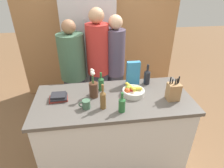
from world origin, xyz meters
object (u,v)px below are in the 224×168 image
bottle_water (147,76)px  person_in_red_tee (115,65)px  bottle_vinegar (103,99)px  coffee_mug (86,104)px  flower_vase (94,88)px  book_stack (59,97)px  person_at_sink (73,70)px  fruit_bowl (133,91)px  person_in_blue (98,63)px  cereal_box (133,73)px  refrigerator (90,52)px  bottle_oil (101,83)px  knife_block (173,91)px  bottle_wine (122,104)px

bottle_water → person_in_red_tee: bearing=117.6°
bottle_vinegar → coffee_mug: bearing=172.9°
flower_vase → book_stack: 0.39m
person_at_sink → fruit_bowl: bearing=-48.4°
flower_vase → person_at_sink: size_ratio=0.21×
flower_vase → person_in_blue: bearing=82.3°
cereal_box → person_in_blue: size_ratio=0.17×
refrigerator → flower_vase: refrigerator is taller
person_in_blue → cereal_box: bearing=-61.2°
bottle_vinegar → bottle_water: bearing=36.3°
refrigerator → fruit_bowl: 1.47m
coffee_mug → person_in_red_tee: size_ratio=0.07×
bottle_vinegar → person_in_blue: 1.00m
refrigerator → coffee_mug: bearing=-93.4°
bottle_oil → bottle_water: 0.57m
flower_vase → bottle_oil: (0.09, 0.13, -0.02)m
refrigerator → knife_block: 1.77m
flower_vase → bottle_vinegar: bearing=-70.1°
knife_block → bottle_wine: bearing=-167.0°
fruit_bowl → bottle_vinegar: size_ratio=0.92×
bottle_oil → fruit_bowl: bearing=-24.1°
cereal_box → bottle_vinegar: 0.61m
fruit_bowl → bottle_oil: bottle_oil is taller
bottle_vinegar → bottle_wine: (0.18, -0.08, -0.02)m
bottle_vinegar → bottle_oil: bearing=88.1°
refrigerator → bottle_water: size_ratio=7.36×
bottle_water → coffee_mug: bearing=-151.7°
cereal_box → person_in_red_tee: person_in_red_tee is taller
bottle_oil → book_stack: bearing=-163.5°
knife_block → bottle_vinegar: (-0.76, -0.06, 0.01)m
person_in_blue → flower_vase: bearing=-103.9°
knife_block → bottle_wine: size_ratio=1.25×
bottle_vinegar → bottle_wine: bottle_vinegar is taller
book_stack → person_in_red_tee: size_ratio=0.12×
fruit_bowl → bottle_water: bearing=44.1°
bottle_vinegar → person_in_red_tee: (0.28, 1.01, -0.09)m
refrigerator → person_in_red_tee: refrigerator is taller
cereal_box → person_in_blue: 0.68m
knife_block → book_stack: knife_block is taller
flower_vase → bottle_vinegar: (0.08, -0.23, -0.00)m
refrigerator → person_in_red_tee: (0.35, -0.60, 0.01)m
refrigerator → bottle_water: bearing=-60.9°
flower_vase → person_at_sink: 0.85m
knife_block → person_at_sink: size_ratio=0.17×
person_in_blue → person_in_red_tee: person_in_blue is taller
book_stack → person_in_blue: size_ratio=0.12×
fruit_bowl → person_in_blue: size_ratio=0.14×
bottle_oil → cereal_box: bearing=12.8°
bottle_oil → person_at_sink: (-0.36, 0.67, -0.12)m
flower_vase → bottle_water: (0.66, 0.20, -0.01)m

